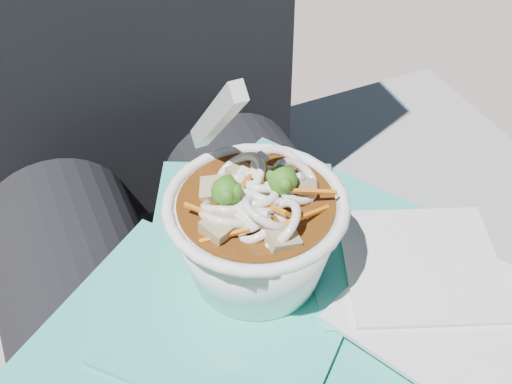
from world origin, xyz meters
name	(u,v)px	position (x,y,z in m)	size (l,w,h in m)	color
lap	(223,361)	(0.00, 0.00, 0.55)	(0.34, 0.48, 0.15)	black
person_body	(186,271)	(0.00, 0.09, 0.57)	(0.34, 0.94, 1.02)	black
plastic_bag	(267,313)	(0.03, -0.03, 0.64)	(0.39, 0.37, 0.02)	#2BB39D
napkins	(440,293)	(0.15, -0.07, 0.65)	(0.18, 0.21, 0.01)	silver
udon_bowl	(255,227)	(0.03, 0.01, 0.70)	(0.15, 0.16, 0.18)	white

